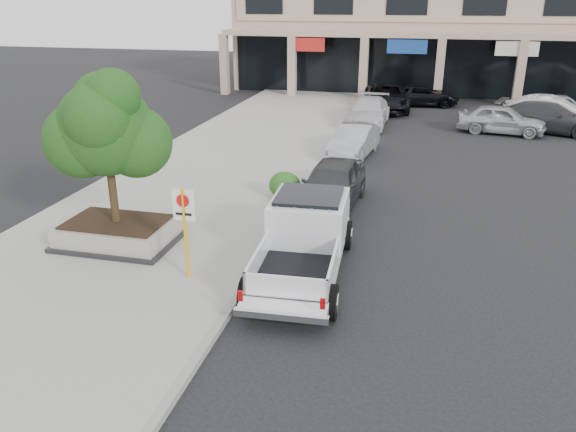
{
  "coord_description": "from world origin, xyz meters",
  "views": [
    {
      "loc": [
        2.36,
        -12.14,
        6.65
      ],
      "look_at": [
        -1.0,
        1.5,
        1.15
      ],
      "focal_mm": 35.0,
      "sensor_mm": 36.0,
      "label": 1
    }
  ],
  "objects_px": {
    "planter": "(118,232)",
    "lot_car_c": "(549,117)",
    "curb_car_b": "(354,141)",
    "no_parking_sign": "(185,221)",
    "pickup_truck": "(303,242)",
    "lot_car_d": "(422,95)",
    "curb_car_d": "(386,97)",
    "curb_car_c": "(368,112)",
    "lot_car_b": "(551,112)",
    "planter_tree": "(113,128)",
    "curb_car_a": "(332,184)",
    "lot_car_a": "(502,119)",
    "lot_car_e": "(561,106)"
  },
  "relations": [
    {
      "from": "planter_tree",
      "to": "lot_car_a",
      "type": "xyz_separation_m",
      "value": [
        11.83,
        17.51,
        -2.67
      ]
    },
    {
      "from": "curb_car_d",
      "to": "lot_car_e",
      "type": "bearing_deg",
      "value": -7.49
    },
    {
      "from": "pickup_truck",
      "to": "curb_car_d",
      "type": "relative_size",
      "value": 1.02
    },
    {
      "from": "pickup_truck",
      "to": "curb_car_a",
      "type": "distance_m",
      "value": 5.21
    },
    {
      "from": "lot_car_c",
      "to": "pickup_truck",
      "type": "bearing_deg",
      "value": 174.25
    },
    {
      "from": "lot_car_a",
      "to": "lot_car_b",
      "type": "xyz_separation_m",
      "value": [
        2.74,
        2.08,
        0.1
      ]
    },
    {
      "from": "curb_car_a",
      "to": "lot_car_b",
      "type": "relative_size",
      "value": 0.9
    },
    {
      "from": "planter_tree",
      "to": "pickup_truck",
      "type": "relative_size",
      "value": 0.68
    },
    {
      "from": "lot_car_d",
      "to": "lot_car_c",
      "type": "bearing_deg",
      "value": -142.01
    },
    {
      "from": "planter_tree",
      "to": "curb_car_b",
      "type": "xyz_separation_m",
      "value": [
        5.01,
        11.24,
        -2.73
      ]
    },
    {
      "from": "curb_car_b",
      "to": "curb_car_c",
      "type": "height_order",
      "value": "curb_car_c"
    },
    {
      "from": "no_parking_sign",
      "to": "lot_car_d",
      "type": "relative_size",
      "value": 0.48
    },
    {
      "from": "planter_tree",
      "to": "curb_car_b",
      "type": "bearing_deg",
      "value": 65.97
    },
    {
      "from": "planter_tree",
      "to": "lot_car_b",
      "type": "xyz_separation_m",
      "value": [
        14.57,
        19.59,
        -2.58
      ]
    },
    {
      "from": "lot_car_a",
      "to": "lot_car_e",
      "type": "relative_size",
      "value": 1.05
    },
    {
      "from": "no_parking_sign",
      "to": "lot_car_c",
      "type": "relative_size",
      "value": 0.43
    },
    {
      "from": "no_parking_sign",
      "to": "lot_car_b",
      "type": "xyz_separation_m",
      "value": [
        11.97,
        21.18,
        -0.8
      ]
    },
    {
      "from": "lot_car_c",
      "to": "planter_tree",
      "type": "bearing_deg",
      "value": 161.88
    },
    {
      "from": "lot_car_b",
      "to": "lot_car_d",
      "type": "distance_m",
      "value": 8.67
    },
    {
      "from": "lot_car_b",
      "to": "curb_car_c",
      "type": "bearing_deg",
      "value": 111.04
    },
    {
      "from": "planter_tree",
      "to": "curb_car_d",
      "type": "relative_size",
      "value": 0.7
    },
    {
      "from": "curb_car_b",
      "to": "planter",
      "type": "bearing_deg",
      "value": -106.86
    },
    {
      "from": "curb_car_d",
      "to": "lot_car_b",
      "type": "bearing_deg",
      "value": -25.72
    },
    {
      "from": "lot_car_e",
      "to": "planter",
      "type": "bearing_deg",
      "value": 143.36
    },
    {
      "from": "planter",
      "to": "lot_car_c",
      "type": "xyz_separation_m",
      "value": [
        14.4,
        18.63,
        0.3
      ]
    },
    {
      "from": "curb_car_b",
      "to": "lot_car_c",
      "type": "relative_size",
      "value": 0.77
    },
    {
      "from": "curb_car_d",
      "to": "lot_car_d",
      "type": "bearing_deg",
      "value": 38.27
    },
    {
      "from": "curb_car_c",
      "to": "lot_car_b",
      "type": "bearing_deg",
      "value": 11.5
    },
    {
      "from": "lot_car_b",
      "to": "lot_car_c",
      "type": "height_order",
      "value": "lot_car_b"
    },
    {
      "from": "pickup_truck",
      "to": "curb_car_c",
      "type": "xyz_separation_m",
      "value": [
        -0.37,
        18.35,
        -0.18
      ]
    },
    {
      "from": "curb_car_b",
      "to": "curb_car_a",
      "type": "bearing_deg",
      "value": -81.46
    },
    {
      "from": "planter",
      "to": "curb_car_a",
      "type": "relative_size",
      "value": 0.7
    },
    {
      "from": "curb_car_c",
      "to": "lot_car_c",
      "type": "height_order",
      "value": "lot_car_c"
    },
    {
      "from": "curb_car_d",
      "to": "curb_car_a",
      "type": "bearing_deg",
      "value": -98.25
    },
    {
      "from": "curb_car_b",
      "to": "lot_car_b",
      "type": "xyz_separation_m",
      "value": [
        9.56,
        8.35,
        0.16
      ]
    },
    {
      "from": "pickup_truck",
      "to": "lot_car_d",
      "type": "height_order",
      "value": "pickup_truck"
    },
    {
      "from": "planter_tree",
      "to": "lot_car_c",
      "type": "relative_size",
      "value": 0.75
    },
    {
      "from": "no_parking_sign",
      "to": "curb_car_d",
      "type": "distance_m",
      "value": 24.43
    },
    {
      "from": "curb_car_a",
      "to": "lot_car_d",
      "type": "xyz_separation_m",
      "value": [
        2.49,
        20.13,
        -0.11
      ]
    },
    {
      "from": "pickup_truck",
      "to": "curb_car_b",
      "type": "distance_m",
      "value": 11.79
    },
    {
      "from": "lot_car_b",
      "to": "curb_car_d",
      "type": "bearing_deg",
      "value": 81.94
    },
    {
      "from": "curb_car_d",
      "to": "curb_car_b",
      "type": "bearing_deg",
      "value": -99.57
    },
    {
      "from": "curb_car_d",
      "to": "lot_car_d",
      "type": "distance_m",
      "value": 3.01
    },
    {
      "from": "no_parking_sign",
      "to": "curb_car_d",
      "type": "height_order",
      "value": "no_parking_sign"
    },
    {
      "from": "curb_car_d",
      "to": "lot_car_a",
      "type": "bearing_deg",
      "value": -46.16
    },
    {
      "from": "curb_car_c",
      "to": "lot_car_b",
      "type": "height_order",
      "value": "lot_car_b"
    },
    {
      "from": "curb_car_b",
      "to": "no_parking_sign",
      "type": "bearing_deg",
      "value": -93.19
    },
    {
      "from": "planter",
      "to": "planter_tree",
      "type": "relative_size",
      "value": 0.8
    },
    {
      "from": "planter_tree",
      "to": "planter",
      "type": "bearing_deg",
      "value": -131.03
    },
    {
      "from": "curb_car_b",
      "to": "curb_car_d",
      "type": "distance_m",
      "value": 11.42
    }
  ]
}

